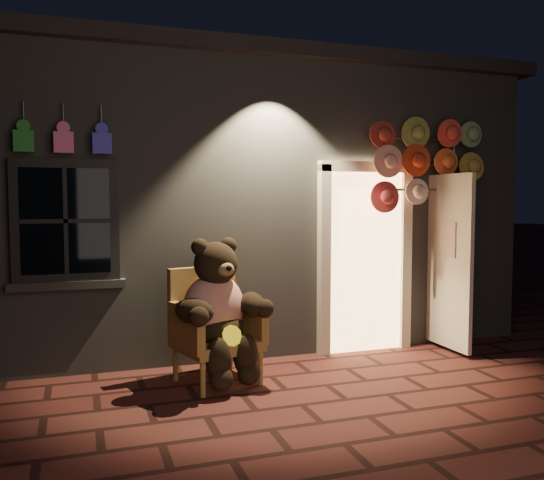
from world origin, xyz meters
name	(u,v)px	position (x,y,z in m)	size (l,w,h in m)	color
ground	(302,405)	(0.00, 0.00, 0.00)	(60.00, 60.00, 0.00)	#51241F
shop_building	(204,201)	(0.00, 3.99, 1.74)	(7.30, 5.95, 3.51)	slate
wicker_armchair	(213,325)	(-0.57, 0.91, 0.55)	(0.89, 0.85, 1.09)	#A98841
teddy_bear	(218,310)	(-0.55, 0.77, 0.72)	(0.94, 0.85, 1.35)	red
hat_rack	(426,161)	(2.03, 1.28, 2.20)	(1.52, 0.22, 2.68)	#59595E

